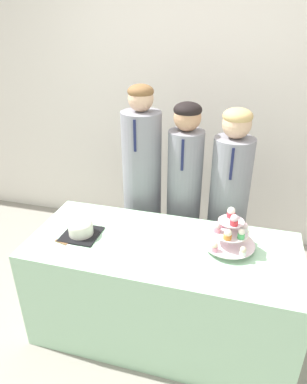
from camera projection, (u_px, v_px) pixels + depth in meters
The scene contains 9 objects.
ground_plane at pixel (147, 374), 2.08m from camera, with size 16.00×16.00×0.00m, color gray.
wall_back at pixel (202, 95), 2.95m from camera, with size 9.00×0.06×2.70m.
table at pixel (162, 290), 2.22m from camera, with size 1.64×0.70×0.72m.
round_cake at pixel (81, 228), 2.13m from camera, with size 0.22×0.22×0.11m.
cake_knife at pixel (68, 245), 2.05m from camera, with size 0.30×0.09×0.01m.
cupcake_stand at pixel (230, 232), 1.97m from camera, with size 0.30×0.30×0.26m.
student_0 at pixel (142, 192), 2.64m from camera, with size 0.29×0.29×1.55m.
student_1 at pixel (184, 201), 2.57m from camera, with size 0.25×0.26×1.45m.
student_2 at pixel (227, 209), 2.50m from camera, with size 0.28×0.28×1.43m.
Camera 1 is at (0.40, -1.30, 1.93)m, focal length 32.00 mm.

